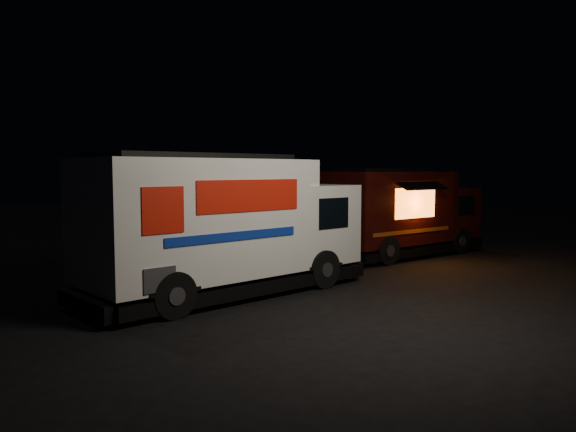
% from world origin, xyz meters
% --- Properties ---
extents(ground, '(80.00, 80.00, 0.00)m').
position_xyz_m(ground, '(0.00, 0.00, 0.00)').
color(ground, black).
rests_on(ground, ground).
extents(white_truck, '(7.37, 2.94, 3.28)m').
position_xyz_m(white_truck, '(-1.63, 1.17, 1.64)').
color(white_truck, white).
rests_on(white_truck, ground).
extents(red_truck, '(6.41, 2.40, 2.97)m').
position_xyz_m(red_truck, '(6.25, 2.50, 1.49)').
color(red_truck, black).
rests_on(red_truck, ground).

